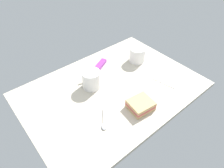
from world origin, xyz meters
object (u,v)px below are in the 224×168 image
object	(u,v)px
coffee_mug_milky	(91,79)
paper_napkin	(169,77)
sandwich_main	(141,105)
spoon	(104,123)
snack_bar	(100,65)
coffee_mug_black	(137,54)

from	to	relation	value
coffee_mug_milky	paper_napkin	size ratio (longest dim) A/B	0.89
sandwich_main	spoon	size ratio (longest dim) A/B	1.18
snack_bar	coffee_mug_black	bearing A→B (deg)	-50.86
snack_bar	paper_napkin	bearing A→B (deg)	-80.19
snack_bar	paper_napkin	xyz separation A→B (cm)	(23.37, -32.08, -0.85)
spoon	snack_bar	size ratio (longest dim) A/B	0.86
sandwich_main	paper_napkin	world-z (taller)	sandwich_main
coffee_mug_milky	paper_napkin	world-z (taller)	coffee_mug_milky
sandwich_main	coffee_mug_black	bearing A→B (deg)	47.41
coffee_mug_milky	spoon	world-z (taller)	coffee_mug_milky
paper_napkin	coffee_mug_black	bearing A→B (deg)	96.35
coffee_mug_black	paper_napkin	size ratio (longest dim) A/B	0.89
coffee_mug_black	coffee_mug_milky	distance (cm)	34.44
sandwich_main	paper_napkin	xyz separation A→B (cm)	(28.30, 5.53, -2.05)
sandwich_main	snack_bar	bearing A→B (deg)	82.54
snack_bar	spoon	bearing A→B (deg)	-151.17
spoon	paper_napkin	bearing A→B (deg)	1.83
sandwich_main	paper_napkin	size ratio (longest dim) A/B	0.88
spoon	sandwich_main	bearing A→B (deg)	-12.30
coffee_mug_milky	snack_bar	size ratio (longest dim) A/B	1.04
coffee_mug_black	coffee_mug_milky	xyz separation A→B (cm)	(-34.41, -1.28, 0.37)
sandwich_main	paper_napkin	bearing A→B (deg)	11.05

